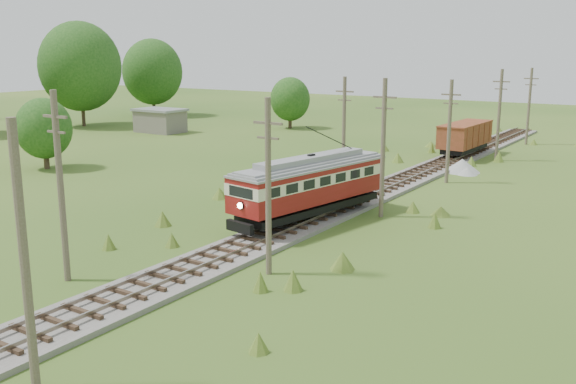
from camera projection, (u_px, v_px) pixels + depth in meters
The scene contains 17 objects.
railbed_main at pixel (358, 199), 46.21m from camera, with size 3.60×96.00×0.57m.
streetcar at pixel (311, 182), 40.30m from camera, with size 4.88×12.40×5.60m.
gondola at pixel (465, 136), 65.03m from camera, with size 3.05×8.82×2.91m.
gravel_pile at pixel (463, 166), 57.02m from camera, with size 3.30×3.50×1.20m.
utility_pole_r_1 at pixel (24, 258), 19.97m from camera, with size 0.30×0.30×8.80m.
utility_pole_r_2 at pixel (268, 186), 30.47m from camera, with size 1.60×0.30×8.60m.
utility_pole_r_3 at pixel (383, 147), 41.09m from camera, with size 1.60×0.30×9.00m.
utility_pole_r_4 at pixel (449, 130), 51.87m from camera, with size 1.60×0.30×8.40m.
utility_pole_r_5 at pixel (499, 114), 62.21m from camera, with size 1.60×0.30×8.90m.
utility_pole_r_6 at pixel (529, 105), 72.95m from camera, with size 1.60×0.30×8.70m.
utility_pole_l_a at pixel (60, 185), 29.54m from camera, with size 1.60×0.30×9.00m.
utility_pole_l_b at pixel (344, 128), 52.59m from camera, with size 1.60×0.30×8.60m.
tree_left_4 at pixel (80, 66), 89.64m from camera, with size 11.34×11.34×14.61m.
tree_left_5 at pixel (152, 72), 104.04m from camera, with size 9.66×9.66×12.44m.
tree_mid_a at pixel (290, 99), 88.11m from camera, with size 5.46×5.46×7.03m.
tree_mid_c at pixel (44, 128), 58.23m from camera, with size 5.04×5.04×6.49m.
shed at pixel (160, 120), 84.45m from camera, with size 6.40×4.40×3.10m.
Camera 1 is at (20.42, -6.41, 10.78)m, focal length 40.00 mm.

